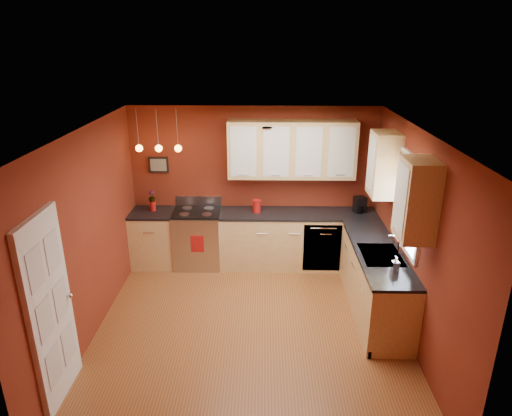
{
  "coord_description": "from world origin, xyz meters",
  "views": [
    {
      "loc": [
        0.17,
        -5.07,
        3.61
      ],
      "look_at": [
        0.06,
        1.0,
        1.32
      ],
      "focal_mm": 32.0,
      "sensor_mm": 36.0,
      "label": 1
    }
  ],
  "objects_px": {
    "red_canister": "(257,206)",
    "soap_pump": "(395,264)",
    "sink": "(381,256)",
    "coffee_maker": "(360,205)",
    "gas_range": "(198,238)"
  },
  "relations": [
    {
      "from": "gas_range",
      "to": "soap_pump",
      "type": "bearing_deg",
      "value": -35.89
    },
    {
      "from": "sink",
      "to": "soap_pump",
      "type": "relative_size",
      "value": 3.66
    },
    {
      "from": "sink",
      "to": "red_canister",
      "type": "relative_size",
      "value": 3.38
    },
    {
      "from": "sink",
      "to": "coffee_maker",
      "type": "xyz_separation_m",
      "value": [
        0.01,
        1.54,
        0.15
      ]
    },
    {
      "from": "coffee_maker",
      "to": "soap_pump",
      "type": "relative_size",
      "value": 1.37
    },
    {
      "from": "red_canister",
      "to": "soap_pump",
      "type": "distance_m",
      "value": 2.59
    },
    {
      "from": "red_canister",
      "to": "coffee_maker",
      "type": "relative_size",
      "value": 0.79
    },
    {
      "from": "sink",
      "to": "red_canister",
      "type": "height_order",
      "value": "sink"
    },
    {
      "from": "sink",
      "to": "soap_pump",
      "type": "xyz_separation_m",
      "value": [
        0.06,
        -0.44,
        0.12
      ]
    },
    {
      "from": "coffee_maker",
      "to": "sink",
      "type": "bearing_deg",
      "value": -108.75
    },
    {
      "from": "soap_pump",
      "to": "red_canister",
      "type": "bearing_deg",
      "value": 131.18
    },
    {
      "from": "coffee_maker",
      "to": "soap_pump",
      "type": "height_order",
      "value": "coffee_maker"
    },
    {
      "from": "gas_range",
      "to": "soap_pump",
      "type": "xyz_separation_m",
      "value": [
        2.68,
        -1.94,
        0.55
      ]
    },
    {
      "from": "red_canister",
      "to": "soap_pump",
      "type": "relative_size",
      "value": 1.09
    },
    {
      "from": "gas_range",
      "to": "red_canister",
      "type": "xyz_separation_m",
      "value": [
        0.97,
        0.01,
        0.56
      ]
    }
  ]
}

